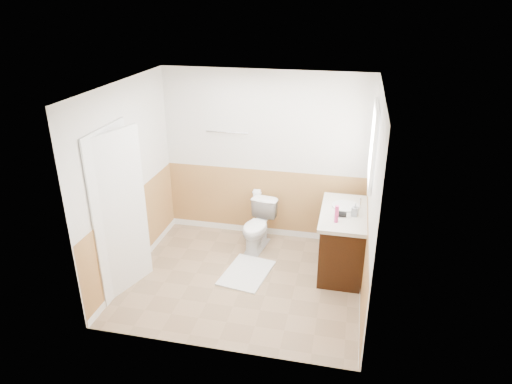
% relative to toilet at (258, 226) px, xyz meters
% --- Properties ---
extents(floor, '(3.00, 3.00, 0.00)m').
position_rel_toilet_xyz_m(floor, '(0.00, -0.85, -0.35)').
color(floor, '#8C7051').
rests_on(floor, ground).
extents(ceiling, '(3.00, 3.00, 0.00)m').
position_rel_toilet_xyz_m(ceiling, '(0.00, -0.85, 2.15)').
color(ceiling, white).
rests_on(ceiling, floor).
extents(wall_back, '(3.00, 0.00, 3.00)m').
position_rel_toilet_xyz_m(wall_back, '(0.00, 0.45, 0.90)').
color(wall_back, silver).
rests_on(wall_back, floor).
extents(wall_front, '(3.00, 0.00, 3.00)m').
position_rel_toilet_xyz_m(wall_front, '(0.00, -2.15, 0.90)').
color(wall_front, silver).
rests_on(wall_front, floor).
extents(wall_left, '(0.00, 3.00, 3.00)m').
position_rel_toilet_xyz_m(wall_left, '(-1.50, -0.85, 0.90)').
color(wall_left, silver).
rests_on(wall_left, floor).
extents(wall_right, '(0.00, 3.00, 3.00)m').
position_rel_toilet_xyz_m(wall_right, '(1.50, -0.85, 0.90)').
color(wall_right, silver).
rests_on(wall_right, floor).
extents(wainscot_back, '(3.00, 0.00, 3.00)m').
position_rel_toilet_xyz_m(wainscot_back, '(0.00, 0.44, 0.15)').
color(wainscot_back, '#BC834B').
rests_on(wainscot_back, floor).
extents(wainscot_front, '(3.00, 0.00, 3.00)m').
position_rel_toilet_xyz_m(wainscot_front, '(0.00, -2.14, 0.15)').
color(wainscot_front, '#BC834B').
rests_on(wainscot_front, floor).
extents(wainscot_left, '(0.00, 2.60, 2.60)m').
position_rel_toilet_xyz_m(wainscot_left, '(-1.48, -0.85, 0.15)').
color(wainscot_left, '#BC834B').
rests_on(wainscot_left, floor).
extents(wainscot_right, '(0.00, 2.60, 2.60)m').
position_rel_toilet_xyz_m(wainscot_right, '(1.49, -0.85, 0.15)').
color(wainscot_right, '#BC834B').
rests_on(wainscot_right, floor).
extents(toilet, '(0.49, 0.73, 0.69)m').
position_rel_toilet_xyz_m(toilet, '(0.00, 0.00, 0.00)').
color(toilet, white).
rests_on(toilet, floor).
extents(bath_mat, '(0.67, 0.88, 0.02)m').
position_rel_toilet_xyz_m(bath_mat, '(0.00, -0.71, -0.34)').
color(bath_mat, white).
rests_on(bath_mat, floor).
extents(vanity_cabinet, '(0.55, 1.10, 0.80)m').
position_rel_toilet_xyz_m(vanity_cabinet, '(1.22, -0.30, 0.05)').
color(vanity_cabinet, black).
rests_on(vanity_cabinet, floor).
extents(vanity_knob_left, '(0.03, 0.03, 0.03)m').
position_rel_toilet_xyz_m(vanity_knob_left, '(0.92, -0.40, 0.20)').
color(vanity_knob_left, silver).
rests_on(vanity_knob_left, vanity_cabinet).
extents(vanity_knob_right, '(0.03, 0.03, 0.03)m').
position_rel_toilet_xyz_m(vanity_knob_right, '(0.92, -0.20, 0.20)').
color(vanity_knob_right, silver).
rests_on(vanity_knob_right, vanity_cabinet).
extents(countertop, '(0.60, 1.15, 0.05)m').
position_rel_toilet_xyz_m(countertop, '(1.21, -0.30, 0.48)').
color(countertop, beige).
rests_on(countertop, vanity_cabinet).
extents(sink_basin, '(0.36, 0.36, 0.02)m').
position_rel_toilet_xyz_m(sink_basin, '(1.22, -0.15, 0.51)').
color(sink_basin, silver).
rests_on(sink_basin, countertop).
extents(faucet, '(0.02, 0.02, 0.14)m').
position_rel_toilet_xyz_m(faucet, '(1.40, -0.15, 0.57)').
color(faucet, silver).
rests_on(faucet, countertop).
extents(lotion_bottle, '(0.05, 0.05, 0.22)m').
position_rel_toilet_xyz_m(lotion_bottle, '(1.12, -0.62, 0.61)').
color(lotion_bottle, '#D73780').
rests_on(lotion_bottle, countertop).
extents(soap_dispenser, '(0.09, 0.10, 0.17)m').
position_rel_toilet_xyz_m(soap_dispenser, '(1.34, -0.39, 0.59)').
color(soap_dispenser, gray).
rests_on(soap_dispenser, countertop).
extents(hair_dryer_body, '(0.14, 0.07, 0.07)m').
position_rel_toilet_xyz_m(hair_dryer_body, '(1.17, -0.45, 0.54)').
color(hair_dryer_body, black).
rests_on(hair_dryer_body, countertop).
extents(hair_dryer_handle, '(0.03, 0.03, 0.07)m').
position_rel_toilet_xyz_m(hair_dryer_handle, '(1.14, -0.40, 0.51)').
color(hair_dryer_handle, black).
rests_on(hair_dryer_handle, countertop).
extents(mirror_panel, '(0.02, 0.35, 0.90)m').
position_rel_toilet_xyz_m(mirror_panel, '(1.48, 0.25, 1.20)').
color(mirror_panel, silver).
rests_on(mirror_panel, wall_right).
extents(window_frame, '(0.04, 0.80, 1.00)m').
position_rel_toilet_xyz_m(window_frame, '(1.47, -0.26, 1.40)').
color(window_frame, white).
rests_on(window_frame, wall_right).
extents(window_glass, '(0.01, 0.70, 0.90)m').
position_rel_toilet_xyz_m(window_glass, '(1.49, -0.26, 1.40)').
color(window_glass, white).
rests_on(window_glass, wall_right).
extents(door, '(0.29, 0.78, 2.04)m').
position_rel_toilet_xyz_m(door, '(-1.40, -1.30, 0.67)').
color(door, white).
rests_on(door, wall_left).
extents(door_frame, '(0.02, 0.92, 2.10)m').
position_rel_toilet_xyz_m(door_frame, '(-1.47, -1.30, 0.68)').
color(door_frame, white).
rests_on(door_frame, wall_left).
extents(door_knob, '(0.06, 0.06, 0.06)m').
position_rel_toilet_xyz_m(door_knob, '(-1.34, -0.97, 0.60)').
color(door_knob, silver).
rests_on(door_knob, door).
extents(towel_bar, '(0.62, 0.02, 0.02)m').
position_rel_toilet_xyz_m(towel_bar, '(-0.55, 0.40, 1.25)').
color(towel_bar, silver).
rests_on(towel_bar, wall_back).
extents(tp_holder_bar, '(0.14, 0.02, 0.02)m').
position_rel_toilet_xyz_m(tp_holder_bar, '(-0.10, 0.38, 0.35)').
color(tp_holder_bar, silver).
rests_on(tp_holder_bar, wall_back).
extents(tp_roll, '(0.10, 0.11, 0.11)m').
position_rel_toilet_xyz_m(tp_roll, '(-0.10, 0.38, 0.35)').
color(tp_roll, white).
rests_on(tp_roll, tp_holder_bar).
extents(tp_sheet, '(0.10, 0.01, 0.16)m').
position_rel_toilet_xyz_m(tp_sheet, '(-0.10, 0.38, 0.24)').
color(tp_sheet, white).
rests_on(tp_sheet, tp_roll).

